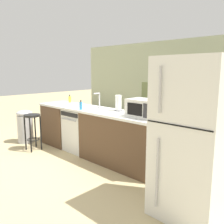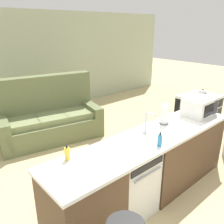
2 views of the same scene
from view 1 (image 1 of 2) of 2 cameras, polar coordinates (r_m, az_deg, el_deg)
ground_plane at (r=4.80m, az=-5.34°, el=-9.72°), size 24.00×24.00×0.00m
wall_back at (r=7.80m, az=20.30°, el=7.06°), size 10.00×0.06×2.60m
kitchen_counter at (r=4.50m, az=-3.43°, el=-5.42°), size 2.94×0.66×0.90m
dishwasher at (r=4.86m, az=-7.37°, el=-4.31°), size 0.58×0.61×0.84m
refrigerator at (r=2.72m, az=18.82°, el=-6.21°), size 0.72×0.73×1.76m
microwave at (r=3.67m, az=7.77°, el=0.91°), size 0.50×0.37×0.28m
sink_faucet at (r=4.49m, az=-3.18°, el=2.52°), size 0.07×0.17×0.30m
paper_towel_roll at (r=4.21m, az=1.55°, el=2.13°), size 0.14×0.14×0.28m
soap_bottle at (r=4.40m, az=-7.49°, el=1.52°), size 0.06×0.06×0.18m
dish_soap_bottle at (r=5.43m, az=-10.12°, el=3.04°), size 0.06×0.06×0.18m
kettle at (r=3.64m, az=23.10°, el=-0.76°), size 0.21×0.17×0.19m
bar_stool at (r=5.06m, az=-18.59°, el=-2.84°), size 0.32×0.32×0.74m
trash_bin at (r=5.70m, az=-20.18°, el=-3.16°), size 0.35×0.35×0.74m
couch at (r=6.60m, az=12.14°, el=-0.90°), size 2.14×1.29×1.27m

